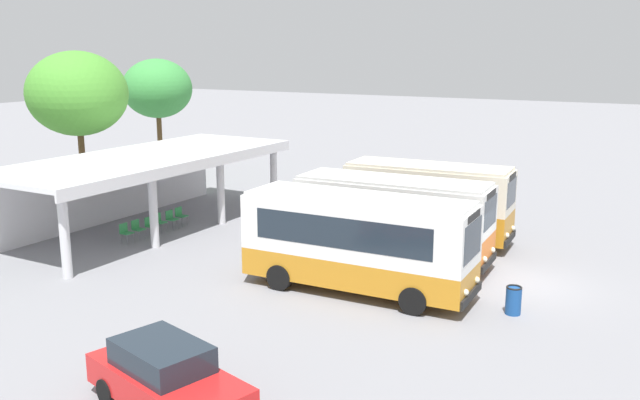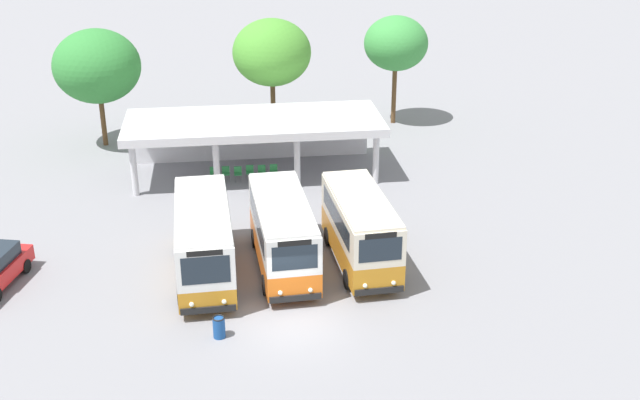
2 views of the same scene
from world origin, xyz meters
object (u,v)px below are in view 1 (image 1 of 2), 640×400
Objects in this scene: waiting_chair_end_by_column at (125,231)px; waiting_chair_fourth_seat at (159,221)px; waiting_chair_fifth_seat at (171,218)px; litter_bin_apron at (513,300)px; waiting_chair_middle_seat at (150,225)px; waiting_chair_far_end_seat at (180,215)px; waiting_chair_second_from_end at (137,228)px; city_bus_middle_cream at (428,199)px; parked_car_flank at (167,378)px; city_bus_nearest_orange at (358,239)px; city_bus_second_in_row at (393,217)px.

waiting_chair_fourth_seat is at bearing 0.50° from waiting_chair_end_by_column.
litter_bin_apron reaches higher than waiting_chair_fifth_seat.
waiting_chair_middle_seat and waiting_chair_far_end_seat have the same top height.
waiting_chair_middle_seat is (0.69, -0.11, 0.00)m from waiting_chair_second_from_end.
litter_bin_apron is (-6.51, -5.30, -1.38)m from city_bus_middle_cream.
parked_car_flank is at bearing 151.08° from litter_bin_apron.
waiting_chair_far_end_seat is (-3.15, 10.98, -1.31)m from city_bus_middle_cream.
city_bus_nearest_orange is at bearing -99.34° from waiting_chair_middle_seat.
waiting_chair_second_from_end is 1.00× the size of waiting_chair_middle_seat.
waiting_chair_fourth_seat is 1.39m from waiting_chair_far_end_seat.
waiting_chair_middle_seat is 1.00× the size of waiting_chair_far_end_seat.
litter_bin_apron is at bearing -28.92° from parked_car_flank.
waiting_chair_fifth_seat is (1.39, 0.04, 0.00)m from waiting_chair_middle_seat.
waiting_chair_fourth_seat is (0.69, 0.13, 0.00)m from waiting_chair_middle_seat.
city_bus_nearest_orange reaches higher than parked_car_flank.
waiting_chair_fourth_seat is at bearing 112.40° from city_bus_middle_cream.
waiting_chair_second_from_end and waiting_chair_fourth_seat have the same top height.
city_bus_middle_cream is at bearing -67.60° from waiting_chair_fourth_seat.
city_bus_middle_cream is 8.30× the size of waiting_chair_far_end_seat.
litter_bin_apron is (-2.98, -5.39, -1.36)m from city_bus_second_in_row.
city_bus_middle_cream is 8.50m from litter_bin_apron.
waiting_chair_fourth_seat is at bearing 0.80° from waiting_chair_second_from_end.
waiting_chair_middle_seat is 16.23m from litter_bin_apron.
litter_bin_apron reaches higher than waiting_chair_far_end_seat.
litter_bin_apron is at bearing -94.51° from waiting_chair_middle_seat.
waiting_chair_middle_seat is (11.00, 10.81, -0.31)m from parked_car_flank.
waiting_chair_fifth_seat is (12.39, 10.85, -0.31)m from parked_car_flank.
waiting_chair_second_from_end is at bearing 87.96° from litter_bin_apron.
parked_car_flank is 16.47m from waiting_chair_fifth_seat.
waiting_chair_far_end_seat is at bearing 39.82° from parked_car_flank.
litter_bin_apron reaches higher than waiting_chair_fourth_seat.
city_bus_second_in_row is 11.00m from waiting_chair_middle_seat.
waiting_chair_far_end_seat is (3.47, -0.02, 0.00)m from waiting_chair_end_by_column.
city_bus_second_in_row is 11.41m from waiting_chair_end_by_column.
waiting_chair_far_end_seat is at bearing 106.01° from city_bus_middle_cream.
waiting_chair_fifth_seat is (2.78, -0.07, 0.00)m from waiting_chair_end_by_column.
waiting_chair_end_by_column is at bearing 178.60° from waiting_chair_fifth_seat.
waiting_chair_end_by_column is 1.00× the size of waiting_chair_fifth_seat.
waiting_chair_fourth_seat is 1.00× the size of waiting_chair_far_end_seat.
parked_car_flank is at bearing -133.33° from waiting_chair_second_from_end.
city_bus_middle_cream is (7.05, 0.17, 0.01)m from city_bus_nearest_orange.
city_bus_second_in_row is at bearing -84.70° from waiting_chair_fourth_seat.
waiting_chair_far_end_seat is 16.62m from litter_bin_apron.
city_bus_second_in_row is at bearing -81.01° from waiting_chair_middle_seat.
waiting_chair_end_by_column is 1.00× the size of waiting_chair_middle_seat.
city_bus_nearest_orange is 8.83× the size of litter_bin_apron.
city_bus_middle_cream reaches higher than waiting_chair_end_by_column.
city_bus_nearest_orange is 9.24× the size of waiting_chair_far_end_seat.
city_bus_nearest_orange is 9.24× the size of waiting_chair_middle_seat.
litter_bin_apron is (0.11, -16.29, -0.07)m from waiting_chair_end_by_column.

